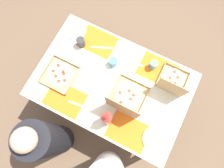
{
  "coord_description": "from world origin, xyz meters",
  "views": [
    {
      "loc": [
        -0.22,
        0.44,
        2.61
      ],
      "look_at": [
        0.0,
        0.0,
        0.73
      ],
      "focal_mm": 33.15,
      "sensor_mm": 36.0,
      "label": 1
    }
  ],
  "objects_px": {
    "cup_dark": "(81,42)",
    "diner_right_seat": "(48,140)",
    "plate_near_right": "(76,30)",
    "plate_middle": "(156,140)",
    "pizza_box_corner_right": "(172,81)",
    "soda_bottle": "(107,118)",
    "pizza_box_edge_far": "(60,75)",
    "cup_clear_right": "(113,62)",
    "cup_clear_left": "(153,65)",
    "pizza_box_center": "(127,98)"
  },
  "relations": [
    {
      "from": "cup_dark",
      "to": "diner_right_seat",
      "type": "distance_m",
      "value": 1.0
    },
    {
      "from": "plate_near_right",
      "to": "plate_middle",
      "type": "xyz_separation_m",
      "value": [
        -1.15,
        0.61,
        0.0
      ]
    },
    {
      "from": "pizza_box_corner_right",
      "to": "plate_near_right",
      "type": "distance_m",
      "value": 1.07
    },
    {
      "from": "soda_bottle",
      "to": "cup_dark",
      "type": "relative_size",
      "value": 3.06
    },
    {
      "from": "pizza_box_edge_far",
      "to": "cup_clear_right",
      "type": "distance_m",
      "value": 0.52
    },
    {
      "from": "diner_right_seat",
      "to": "pizza_box_corner_right",
      "type": "bearing_deg",
      "value": -129.25
    },
    {
      "from": "plate_near_right",
      "to": "cup_clear_left",
      "type": "xyz_separation_m",
      "value": [
        -0.85,
        0.0,
        0.04
      ]
    },
    {
      "from": "plate_near_right",
      "to": "cup_clear_right",
      "type": "bearing_deg",
      "value": 163.6
    },
    {
      "from": "pizza_box_center",
      "to": "pizza_box_corner_right",
      "type": "bearing_deg",
      "value": -132.34
    },
    {
      "from": "plate_middle",
      "to": "diner_right_seat",
      "type": "xyz_separation_m",
      "value": [
        0.9,
        0.46,
        -0.2
      ]
    },
    {
      "from": "plate_near_right",
      "to": "cup_dark",
      "type": "distance_m",
      "value": 0.17
    },
    {
      "from": "plate_near_right",
      "to": "cup_clear_right",
      "type": "height_order",
      "value": "cup_clear_right"
    },
    {
      "from": "plate_near_right",
      "to": "cup_clear_left",
      "type": "height_order",
      "value": "cup_clear_left"
    },
    {
      "from": "cup_clear_right",
      "to": "diner_right_seat",
      "type": "xyz_separation_m",
      "value": [
        0.24,
        0.92,
        -0.24
      ]
    },
    {
      "from": "pizza_box_center",
      "to": "cup_dark",
      "type": "xyz_separation_m",
      "value": [
        0.64,
        -0.29,
        0.0
      ]
    },
    {
      "from": "plate_near_right",
      "to": "pizza_box_center",
      "type": "bearing_deg",
      "value": 152.53
    },
    {
      "from": "pizza_box_corner_right",
      "to": "cup_clear_left",
      "type": "xyz_separation_m",
      "value": [
        0.22,
        -0.06,
        0.01
      ]
    },
    {
      "from": "pizza_box_center",
      "to": "cup_clear_left",
      "type": "distance_m",
      "value": 0.4
    },
    {
      "from": "pizza_box_edge_far",
      "to": "cup_dark",
      "type": "xyz_separation_m",
      "value": [
        -0.03,
        -0.37,
        0.04
      ]
    },
    {
      "from": "pizza_box_corner_right",
      "to": "plate_middle",
      "type": "relative_size",
      "value": 1.25
    },
    {
      "from": "pizza_box_corner_right",
      "to": "soda_bottle",
      "type": "bearing_deg",
      "value": 57.08
    },
    {
      "from": "pizza_box_corner_right",
      "to": "pizza_box_edge_far",
      "type": "bearing_deg",
      "value": 22.96
    },
    {
      "from": "pizza_box_center",
      "to": "plate_near_right",
      "type": "distance_m",
      "value": 0.86
    },
    {
      "from": "pizza_box_corner_right",
      "to": "soda_bottle",
      "type": "xyz_separation_m",
      "value": [
        0.38,
        0.58,
        0.09
      ]
    },
    {
      "from": "cup_clear_right",
      "to": "cup_dark",
      "type": "xyz_separation_m",
      "value": [
        0.37,
        -0.04,
        0.01
      ]
    },
    {
      "from": "plate_near_right",
      "to": "soda_bottle",
      "type": "relative_size",
      "value": 0.68
    },
    {
      "from": "cup_clear_left",
      "to": "cup_clear_right",
      "type": "bearing_deg",
      "value": 22.39
    },
    {
      "from": "pizza_box_center",
      "to": "cup_clear_right",
      "type": "relative_size",
      "value": 3.77
    },
    {
      "from": "pizza_box_corner_right",
      "to": "diner_right_seat",
      "type": "height_order",
      "value": "diner_right_seat"
    },
    {
      "from": "plate_near_right",
      "to": "pizza_box_edge_far",
      "type": "bearing_deg",
      "value": 101.54
    },
    {
      "from": "pizza_box_edge_far",
      "to": "plate_middle",
      "type": "relative_size",
      "value": 1.28
    },
    {
      "from": "plate_middle",
      "to": "pizza_box_edge_far",
      "type": "bearing_deg",
      "value": -7.23
    },
    {
      "from": "soda_bottle",
      "to": "diner_right_seat",
      "type": "bearing_deg",
      "value": 43.49
    },
    {
      "from": "soda_bottle",
      "to": "cup_clear_right",
      "type": "relative_size",
      "value": 3.53
    },
    {
      "from": "plate_near_right",
      "to": "plate_middle",
      "type": "bearing_deg",
      "value": 152.04
    },
    {
      "from": "pizza_box_edge_far",
      "to": "plate_near_right",
      "type": "bearing_deg",
      "value": -78.46
    },
    {
      "from": "cup_clear_left",
      "to": "diner_right_seat",
      "type": "xyz_separation_m",
      "value": [
        0.6,
        1.06,
        -0.24
      ]
    },
    {
      "from": "cup_dark",
      "to": "cup_clear_right",
      "type": "bearing_deg",
      "value": 173.76
    },
    {
      "from": "plate_near_right",
      "to": "soda_bottle",
      "type": "distance_m",
      "value": 0.96
    },
    {
      "from": "pizza_box_edge_far",
      "to": "pizza_box_corner_right",
      "type": "bearing_deg",
      "value": -157.04
    },
    {
      "from": "plate_middle",
      "to": "cup_dark",
      "type": "xyz_separation_m",
      "value": [
        1.02,
        -0.5,
        0.04
      ]
    },
    {
      "from": "soda_bottle",
      "to": "cup_dark",
      "type": "height_order",
      "value": "soda_bottle"
    },
    {
      "from": "pizza_box_corner_right",
      "to": "cup_clear_left",
      "type": "relative_size",
      "value": 2.85
    },
    {
      "from": "cup_clear_right",
      "to": "diner_right_seat",
      "type": "distance_m",
      "value": 0.98
    },
    {
      "from": "pizza_box_corner_right",
      "to": "diner_right_seat",
      "type": "distance_m",
      "value": 1.31
    },
    {
      "from": "soda_bottle",
      "to": "plate_middle",
      "type": "bearing_deg",
      "value": -175.27
    },
    {
      "from": "pizza_box_center",
      "to": "pizza_box_edge_far",
      "type": "bearing_deg",
      "value": 6.67
    },
    {
      "from": "plate_middle",
      "to": "diner_right_seat",
      "type": "bearing_deg",
      "value": 26.93
    },
    {
      "from": "pizza_box_center",
      "to": "cup_clear_right",
      "type": "height_order",
      "value": "pizza_box_center"
    },
    {
      "from": "pizza_box_edge_far",
      "to": "plate_near_right",
      "type": "distance_m",
      "value": 0.49
    }
  ]
}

